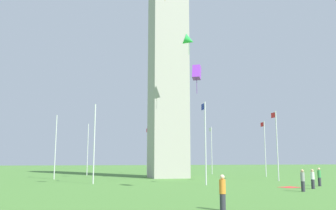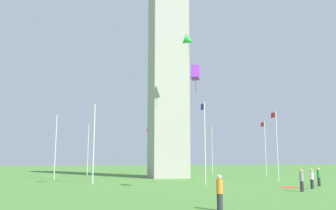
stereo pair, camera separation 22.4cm
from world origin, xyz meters
The scene contains 17 objects.
ground_plane centered at (0.00, 0.00, 0.00)m, with size 260.00×260.00×0.00m, color #477A33.
obelisk_monument centered at (0.00, 0.00, 22.90)m, with size 5.04×5.04×45.80m.
flagpole_n centered at (15.32, 0.00, 4.58)m, with size 1.12×0.14×8.38m.
flagpole_ne centered at (10.85, 10.79, 4.58)m, with size 1.12×0.14×8.38m.
flagpole_e centered at (0.06, 15.26, 4.58)m, with size 1.12×0.14×8.38m.
flagpole_se centered at (-10.74, 10.79, 4.58)m, with size 1.12×0.14×8.38m.
flagpole_s centered at (-15.21, 0.00, 4.58)m, with size 1.12×0.14×8.38m.
flagpole_sw centered at (-10.74, -10.79, 4.58)m, with size 1.12×0.14×8.38m.
flagpole_w centered at (0.06, -15.26, 4.58)m, with size 1.12×0.14×8.38m.
flagpole_nw centered at (10.85, -10.79, 4.58)m, with size 1.12×0.14×8.38m.
person_white_shirt centered at (-22.00, -7.26, 0.83)m, with size 0.32×0.32×1.67m.
person_orange_shirt centered at (-32.50, 5.53, 0.86)m, with size 0.32×0.32×1.74m.
person_green_shirt centered at (-19.36, -9.92, 0.86)m, with size 0.32×0.32×1.73m.
person_gray_shirt centered at (-24.19, -4.76, 0.86)m, with size 0.32×0.32×1.73m.
kite_green_delta centered at (-7.80, -0.75, 17.49)m, with size 1.54×1.75×2.73m.
kite_purple_box centered at (-21.36, 2.95, 9.79)m, with size 1.14×1.03×2.46m.
picnic_blanket_near_first_person centered at (-19.87, -6.34, 0.01)m, with size 1.80×1.40×0.01m, color red.
Camera 1 is at (-49.32, 12.61, 2.44)m, focal length 38.19 mm.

